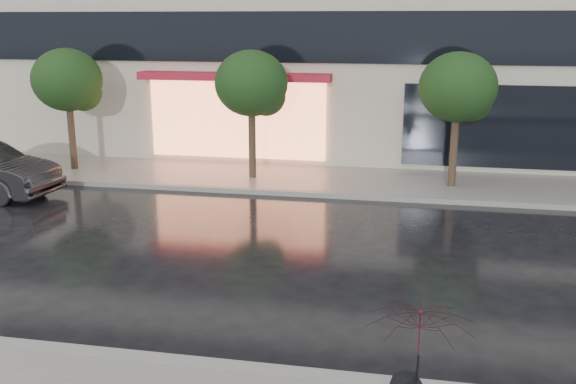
# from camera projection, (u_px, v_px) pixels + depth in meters

# --- Properties ---
(ground) EXTENTS (120.00, 120.00, 0.00)m
(ground) POSITION_uv_depth(u_px,v_px,m) (286.00, 343.00, 9.90)
(ground) COLOR black
(ground) RESTS_ON ground
(sidewalk_far) EXTENTS (60.00, 3.50, 0.12)m
(sidewalk_far) POSITION_uv_depth(u_px,v_px,m) (350.00, 181.00, 19.60)
(sidewalk_far) COLOR slate
(sidewalk_far) RESTS_ON ground
(curb_near) EXTENTS (60.00, 0.25, 0.14)m
(curb_near) POSITION_uv_depth(u_px,v_px,m) (272.00, 373.00, 8.93)
(curb_near) COLOR gray
(curb_near) RESTS_ON ground
(curb_far) EXTENTS (60.00, 0.25, 0.14)m
(curb_far) POSITION_uv_depth(u_px,v_px,m) (344.00, 196.00, 17.94)
(curb_far) COLOR gray
(curb_far) RESTS_ON ground
(tree_far_west) EXTENTS (2.20, 2.20, 3.99)m
(tree_far_west) POSITION_uv_depth(u_px,v_px,m) (70.00, 82.00, 20.28)
(tree_far_west) COLOR #33261C
(tree_far_west) RESTS_ON ground
(tree_mid_west) EXTENTS (2.20, 2.20, 3.99)m
(tree_mid_west) POSITION_uv_depth(u_px,v_px,m) (254.00, 86.00, 19.19)
(tree_mid_west) COLOR #33261C
(tree_mid_west) RESTS_ON ground
(tree_mid_east) EXTENTS (2.20, 2.20, 3.99)m
(tree_mid_east) POSITION_uv_depth(u_px,v_px,m) (460.00, 90.00, 18.10)
(tree_mid_east) COLOR #33261C
(tree_mid_east) RESTS_ON ground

